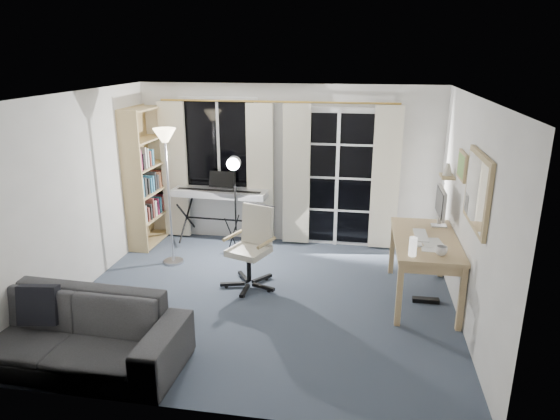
% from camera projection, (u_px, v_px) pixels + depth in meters
% --- Properties ---
extents(floor, '(4.50, 4.00, 0.02)m').
position_uv_depth(floor, '(262.00, 300.00, 5.99)').
color(floor, '#3D465A').
rests_on(floor, ground).
extents(window, '(1.20, 0.08, 1.40)m').
position_uv_depth(window, '(219.00, 144.00, 7.55)').
color(window, white).
rests_on(window, floor).
extents(french_door, '(1.32, 0.09, 2.11)m').
position_uv_depth(french_door, '(337.00, 179.00, 7.41)').
color(french_door, white).
rests_on(french_door, floor).
extents(curtains, '(3.60, 0.07, 2.13)m').
position_uv_depth(curtains, '(277.00, 174.00, 7.44)').
color(curtains, gold).
rests_on(curtains, floor).
extents(bookshelf, '(0.36, 0.98, 2.08)m').
position_uv_depth(bookshelf, '(144.00, 180.00, 7.51)').
color(bookshelf, tan).
rests_on(bookshelf, floor).
extents(torchiere_lamp, '(0.37, 0.37, 1.89)m').
position_uv_depth(torchiere_lamp, '(166.00, 156.00, 6.57)').
color(torchiere_lamp, '#B2B2B7').
rests_on(torchiere_lamp, floor).
extents(keyboard_piano, '(1.45, 0.73, 1.04)m').
position_uv_depth(keyboard_piano, '(220.00, 194.00, 7.50)').
color(keyboard_piano, black).
rests_on(keyboard_piano, floor).
extents(studio_light, '(0.28, 0.29, 1.47)m').
position_uv_depth(studio_light, '(234.00, 175.00, 7.04)').
color(studio_light, black).
rests_on(studio_light, floor).
extents(office_chair, '(0.71, 0.72, 1.02)m').
position_uv_depth(office_chair, '(254.00, 239.00, 6.23)').
color(office_chair, black).
rests_on(office_chair, floor).
extents(desk, '(0.73, 1.45, 0.77)m').
position_uv_depth(desk, '(425.00, 246.00, 5.81)').
color(desk, '#A68055').
rests_on(desk, floor).
extents(monitor, '(0.19, 0.56, 0.48)m').
position_uv_depth(monitor, '(441.00, 204.00, 6.09)').
color(monitor, silver).
rests_on(monitor, desk).
extents(desk_clutter, '(0.45, 0.88, 0.98)m').
position_uv_depth(desk_clutter, '(421.00, 259.00, 5.63)').
color(desk_clutter, white).
rests_on(desk_clutter, desk).
extents(mug, '(0.13, 0.10, 0.13)m').
position_uv_depth(mug, '(441.00, 250.00, 5.28)').
color(mug, silver).
rests_on(mug, desk).
extents(wall_mirror, '(0.04, 0.94, 0.74)m').
position_uv_depth(wall_mirror, '(477.00, 191.00, 4.84)').
color(wall_mirror, tan).
rests_on(wall_mirror, floor).
extents(framed_print, '(0.03, 0.42, 0.32)m').
position_uv_depth(framed_print, '(462.00, 166.00, 5.66)').
color(framed_print, tan).
rests_on(framed_print, floor).
extents(wall_shelf, '(0.16, 0.30, 0.18)m').
position_uv_depth(wall_shelf, '(448.00, 172.00, 6.20)').
color(wall_shelf, tan).
rests_on(wall_shelf, floor).
extents(sofa, '(2.28, 0.75, 0.88)m').
position_uv_depth(sofa, '(63.00, 321.00, 4.65)').
color(sofa, '#2D2D30').
rests_on(sofa, floor).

